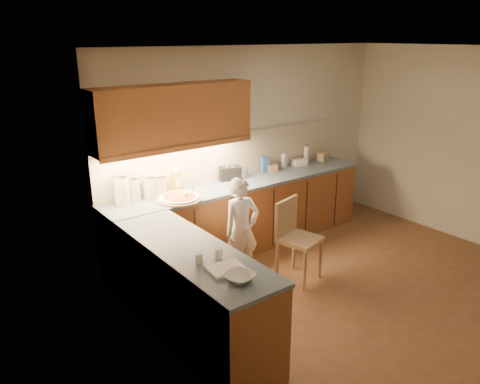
% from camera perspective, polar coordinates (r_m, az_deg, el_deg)
% --- Properties ---
extents(room, '(4.54, 4.50, 2.62)m').
position_cam_1_polar(room, '(4.94, 16.07, 5.68)').
color(room, brown).
rests_on(room, ground).
extents(l_counter, '(3.77, 2.62, 0.92)m').
position_cam_1_polar(l_counter, '(5.56, -1.31, -5.40)').
color(l_counter, brown).
rests_on(l_counter, ground).
extents(backsplash, '(3.75, 0.02, 0.58)m').
position_cam_1_polar(backsplash, '(6.18, -1.25, 4.46)').
color(backsplash, '#BFB594').
rests_on(backsplash, l_counter).
extents(upper_cabinets, '(1.95, 0.36, 0.73)m').
position_cam_1_polar(upper_cabinets, '(5.45, -8.08, 9.21)').
color(upper_cabinets, brown).
rests_on(upper_cabinets, ground).
extents(pizza_on_board, '(0.53, 0.53, 0.21)m').
position_cam_1_polar(pizza_on_board, '(5.41, -7.39, -0.73)').
color(pizza_on_board, tan).
rests_on(pizza_on_board, l_counter).
extents(child, '(0.47, 0.33, 1.23)m').
position_cam_1_polar(child, '(5.33, 0.18, -4.68)').
color(child, white).
rests_on(child, ground).
extents(wooden_chair, '(0.52, 0.52, 0.95)m').
position_cam_1_polar(wooden_chair, '(5.42, 6.64, -5.10)').
color(wooden_chair, tan).
rests_on(wooden_chair, ground).
extents(mixing_bowl, '(0.28, 0.28, 0.06)m').
position_cam_1_polar(mixing_bowl, '(3.67, -0.06, -10.32)').
color(mixing_bowl, white).
rests_on(mixing_bowl, l_counter).
extents(canister_a, '(0.18, 0.18, 0.36)m').
position_cam_1_polar(canister_a, '(5.34, -14.23, 0.35)').
color(canister_a, silver).
rests_on(canister_a, l_counter).
extents(canister_b, '(0.17, 0.17, 0.29)m').
position_cam_1_polar(canister_b, '(5.44, -12.90, 0.44)').
color(canister_b, beige).
rests_on(canister_b, l_counter).
extents(canister_c, '(0.15, 0.15, 0.29)m').
position_cam_1_polar(canister_c, '(5.48, -10.97, 0.68)').
color(canister_c, beige).
rests_on(canister_c, l_counter).
extents(canister_d, '(0.16, 0.16, 0.27)m').
position_cam_1_polar(canister_d, '(5.53, -9.83, 0.79)').
color(canister_d, beige).
rests_on(canister_d, l_counter).
extents(oil_jug, '(0.12, 0.10, 0.29)m').
position_cam_1_polar(oil_jug, '(5.67, -7.73, 1.34)').
color(oil_jug, '#AE9422').
rests_on(oil_jug, l_counter).
extents(toaster, '(0.31, 0.24, 0.18)m').
position_cam_1_polar(toaster, '(6.11, -1.25, 2.33)').
color(toaster, black).
rests_on(toaster, l_counter).
extents(steel_pot, '(0.15, 0.15, 0.12)m').
position_cam_1_polar(steel_pot, '(6.22, 0.27, 2.35)').
color(steel_pot, '#ADADB2').
rests_on(steel_pot, l_counter).
extents(blue_box, '(0.12, 0.10, 0.22)m').
position_cam_1_polar(blue_box, '(6.46, 3.09, 3.40)').
color(blue_box, '#2F518D').
rests_on(blue_box, l_counter).
extents(card_box_a, '(0.15, 0.13, 0.09)m').
position_cam_1_polar(card_box_a, '(6.50, 3.98, 2.93)').
color(card_box_a, '#A57C58').
rests_on(card_box_a, l_counter).
extents(white_bottle, '(0.07, 0.07, 0.20)m').
position_cam_1_polar(white_bottle, '(6.72, 5.43, 3.86)').
color(white_bottle, silver).
rests_on(white_bottle, l_counter).
extents(flat_pack, '(0.23, 0.18, 0.08)m').
position_cam_1_polar(flat_pack, '(6.87, 7.24, 3.60)').
color(flat_pack, silver).
rests_on(flat_pack, l_counter).
extents(tall_jar, '(0.08, 0.08, 0.26)m').
position_cam_1_polar(tall_jar, '(7.00, 8.09, 4.64)').
color(tall_jar, silver).
rests_on(tall_jar, l_counter).
extents(card_box_b, '(0.17, 0.14, 0.12)m').
position_cam_1_polar(card_box_b, '(7.15, 10.15, 4.25)').
color(card_box_b, tan).
rests_on(card_box_b, l_counter).
extents(dough_cloth, '(0.31, 0.26, 0.02)m').
position_cam_1_polar(dough_cloth, '(3.83, -1.73, -9.29)').
color(dough_cloth, white).
rests_on(dough_cloth, l_counter).
extents(spice_jar_a, '(0.09, 0.09, 0.09)m').
position_cam_1_polar(spice_jar_a, '(3.93, -5.05, -8.05)').
color(spice_jar_a, silver).
rests_on(spice_jar_a, l_counter).
extents(spice_jar_b, '(0.08, 0.08, 0.09)m').
position_cam_1_polar(spice_jar_b, '(4.00, -2.67, -7.49)').
color(spice_jar_b, white).
rests_on(spice_jar_b, l_counter).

